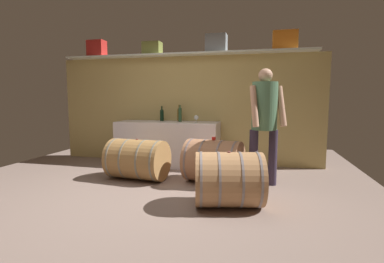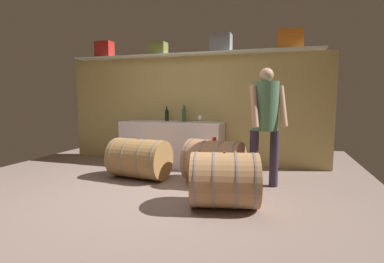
{
  "view_description": "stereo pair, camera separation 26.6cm",
  "coord_description": "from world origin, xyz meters",
  "px_view_note": "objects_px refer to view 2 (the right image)",
  "views": [
    {
      "loc": [
        1.48,
        -3.37,
        1.29
      ],
      "look_at": [
        0.5,
        0.76,
        0.81
      ],
      "focal_mm": 27.18,
      "sensor_mm": 36.0,
      "label": 1
    },
    {
      "loc": [
        1.74,
        -3.3,
        1.29
      ],
      "look_at": [
        0.5,
        0.76,
        0.81
      ],
      "focal_mm": 27.18,
      "sensor_mm": 36.0,
      "label": 2
    }
  ],
  "objects_px": {
    "wine_bottle_dark": "(167,115)",
    "toolcase_red": "(104,50)",
    "toolcase_grey": "(221,43)",
    "wine_bottle_amber": "(184,114)",
    "toolcase_olive": "(158,49)",
    "winemaker_pouring": "(265,115)",
    "work_cabinet": "(172,143)",
    "wine_barrel_flank": "(139,159)",
    "wine_barrel_far": "(224,180)",
    "wine_barrel_near": "(214,162)",
    "wine_glass": "(200,118)",
    "toolcase_orange": "(291,39)",
    "tasting_cup": "(214,139)",
    "wine_bottle_green": "(184,114)"
  },
  "relations": [
    {
      "from": "wine_glass",
      "to": "wine_barrel_flank",
      "type": "bearing_deg",
      "value": -128.36
    },
    {
      "from": "wine_barrel_near",
      "to": "work_cabinet",
      "type": "bearing_deg",
      "value": 148.15
    },
    {
      "from": "toolcase_grey",
      "to": "wine_barrel_far",
      "type": "bearing_deg",
      "value": -75.26
    },
    {
      "from": "work_cabinet",
      "to": "winemaker_pouring",
      "type": "relative_size",
      "value": 1.14
    },
    {
      "from": "work_cabinet",
      "to": "wine_barrel_flank",
      "type": "xyz_separation_m",
      "value": [
        -0.17,
        -1.05,
        -0.1
      ]
    },
    {
      "from": "toolcase_orange",
      "to": "wine_barrel_far",
      "type": "distance_m",
      "value": 3.01
    },
    {
      "from": "wine_bottle_dark",
      "to": "wine_glass",
      "type": "bearing_deg",
      "value": -18.82
    },
    {
      "from": "toolcase_red",
      "to": "wine_bottle_dark",
      "type": "xyz_separation_m",
      "value": [
        1.42,
        -0.07,
        -1.34
      ]
    },
    {
      "from": "tasting_cup",
      "to": "toolcase_olive",
      "type": "bearing_deg",
      "value": 140.0
    },
    {
      "from": "toolcase_orange",
      "to": "wine_glass",
      "type": "xyz_separation_m",
      "value": [
        -1.53,
        -0.33,
        -1.37
      ]
    },
    {
      "from": "wine_bottle_dark",
      "to": "wine_bottle_green",
      "type": "height_order",
      "value": "wine_bottle_green"
    },
    {
      "from": "toolcase_red",
      "to": "toolcase_grey",
      "type": "xyz_separation_m",
      "value": [
        2.49,
        0.0,
        0.0
      ]
    },
    {
      "from": "winemaker_pouring",
      "to": "toolcase_olive",
      "type": "bearing_deg",
      "value": -54.43
    },
    {
      "from": "wine_barrel_far",
      "to": "toolcase_olive",
      "type": "bearing_deg",
      "value": 117.16
    },
    {
      "from": "wine_barrel_near",
      "to": "winemaker_pouring",
      "type": "distance_m",
      "value": 1.03
    },
    {
      "from": "wine_bottle_dark",
      "to": "wine_barrel_near",
      "type": "height_order",
      "value": "wine_bottle_dark"
    },
    {
      "from": "winemaker_pouring",
      "to": "wine_bottle_dark",
      "type": "bearing_deg",
      "value": -55.36
    },
    {
      "from": "wine_bottle_dark",
      "to": "toolcase_red",
      "type": "bearing_deg",
      "value": 177.1
    },
    {
      "from": "work_cabinet",
      "to": "wine_barrel_far",
      "type": "height_order",
      "value": "work_cabinet"
    },
    {
      "from": "toolcase_red",
      "to": "tasting_cup",
      "type": "xyz_separation_m",
      "value": [
        2.64,
        -1.2,
        -1.62
      ]
    },
    {
      "from": "toolcase_grey",
      "to": "work_cabinet",
      "type": "height_order",
      "value": "toolcase_grey"
    },
    {
      "from": "wine_barrel_far",
      "to": "wine_bottle_dark",
      "type": "bearing_deg",
      "value": 114.6
    },
    {
      "from": "toolcase_grey",
      "to": "tasting_cup",
      "type": "height_order",
      "value": "toolcase_grey"
    },
    {
      "from": "tasting_cup",
      "to": "toolcase_red",
      "type": "bearing_deg",
      "value": 155.62
    },
    {
      "from": "toolcase_grey",
      "to": "wine_bottle_dark",
      "type": "xyz_separation_m",
      "value": [
        -1.06,
        -0.07,
        -1.34
      ]
    },
    {
      "from": "tasting_cup",
      "to": "wine_bottle_dark",
      "type": "bearing_deg",
      "value": 137.27
    },
    {
      "from": "toolcase_orange",
      "to": "wine_bottle_dark",
      "type": "relative_size",
      "value": 1.46
    },
    {
      "from": "wine_barrel_near",
      "to": "tasting_cup",
      "type": "relative_size",
      "value": 15.67
    },
    {
      "from": "work_cabinet",
      "to": "wine_glass",
      "type": "relative_size",
      "value": 14.17
    },
    {
      "from": "toolcase_grey",
      "to": "wine_bottle_amber",
      "type": "relative_size",
      "value": 1.19
    },
    {
      "from": "wine_barrel_flank",
      "to": "winemaker_pouring",
      "type": "xyz_separation_m",
      "value": [
        1.96,
        0.1,
        0.73
      ]
    },
    {
      "from": "toolcase_olive",
      "to": "toolcase_orange",
      "type": "height_order",
      "value": "toolcase_orange"
    },
    {
      "from": "toolcase_grey",
      "to": "winemaker_pouring",
      "type": "bearing_deg",
      "value": -51.04
    },
    {
      "from": "toolcase_orange",
      "to": "wine_barrel_flank",
      "type": "relative_size",
      "value": 0.44
    },
    {
      "from": "toolcase_olive",
      "to": "wine_bottle_amber",
      "type": "relative_size",
      "value": 1.09
    },
    {
      "from": "toolcase_olive",
      "to": "toolcase_red",
      "type": "bearing_deg",
      "value": -179.29
    },
    {
      "from": "wine_bottle_dark",
      "to": "winemaker_pouring",
      "type": "distance_m",
      "value": 2.25
    },
    {
      "from": "wine_glass",
      "to": "toolcase_orange",
      "type": "bearing_deg",
      "value": 12.13
    },
    {
      "from": "wine_glass",
      "to": "tasting_cup",
      "type": "relative_size",
      "value": 2.3
    },
    {
      "from": "winemaker_pouring",
      "to": "toolcase_red",
      "type": "bearing_deg",
      "value": -45.08
    },
    {
      "from": "wine_barrel_far",
      "to": "wine_barrel_flank",
      "type": "bearing_deg",
      "value": 138.74
    },
    {
      "from": "toolcase_orange",
      "to": "winemaker_pouring",
      "type": "height_order",
      "value": "toolcase_orange"
    },
    {
      "from": "wine_bottle_dark",
      "to": "wine_glass",
      "type": "xyz_separation_m",
      "value": [
        0.76,
        -0.26,
        -0.03
      ]
    },
    {
      "from": "wine_bottle_green",
      "to": "winemaker_pouring",
      "type": "bearing_deg",
      "value": -33.35
    },
    {
      "from": "toolcase_olive",
      "to": "winemaker_pouring",
      "type": "xyz_separation_m",
      "value": [
        2.17,
        -1.18,
        -1.21
      ]
    },
    {
      "from": "wine_barrel_far",
      "to": "toolcase_orange",
      "type": "bearing_deg",
      "value": 58.69
    },
    {
      "from": "work_cabinet",
      "to": "tasting_cup",
      "type": "relative_size",
      "value": 32.62
    },
    {
      "from": "work_cabinet",
      "to": "wine_glass",
      "type": "distance_m",
      "value": 0.79
    },
    {
      "from": "toolcase_olive",
      "to": "winemaker_pouring",
      "type": "relative_size",
      "value": 0.2
    },
    {
      "from": "toolcase_grey",
      "to": "tasting_cup",
      "type": "distance_m",
      "value": 2.02
    }
  ]
}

